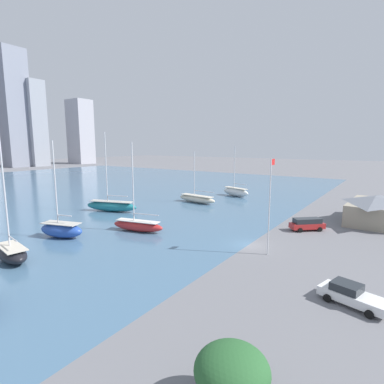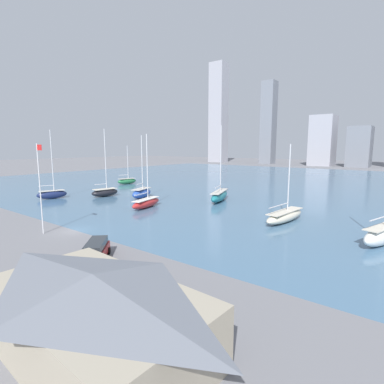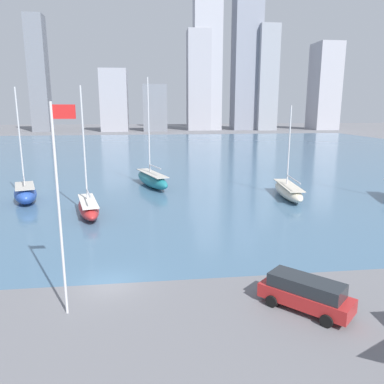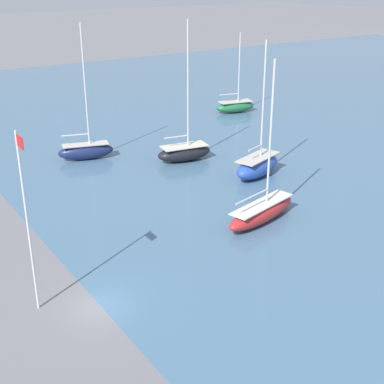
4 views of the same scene
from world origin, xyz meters
TOP-DOWN VIEW (x-y plane):
  - ground_plane at (0.00, 0.00)m, footprint 500.00×500.00m
  - harbor_water at (0.00, 70.00)m, footprint 180.00×140.00m
  - boat_shed at (22.64, -12.60)m, footprint 13.32×7.90m
  - flag_pole at (-1.98, -3.28)m, footprint 1.24×0.14m
  - yard_shrub at (-23.47, -9.39)m, footprint 3.71×3.71m
  - sailboat_red at (-3.65, 16.47)m, footprint 3.84×8.59m
  - sailboat_white at (33.07, 18.20)m, footprint 4.31×8.45m
  - sailboat_cream at (20.40, 21.66)m, footprint 3.35×10.26m
  - sailboat_teal at (3.33, 30.48)m, footprint 5.59×10.87m
  - sailboat_blue at (-11.98, 23.12)m, footprint 4.44×7.07m
  - sailboat_black at (-20.22, 19.64)m, footprint 3.53×6.53m
  - parked_pickup_white at (-9.07, -12.97)m, footprint 3.31×5.49m
  - parked_suv_red at (11.23, -4.58)m, footprint 4.81×4.97m

SIDE VIEW (x-z plane):
  - ground_plane at x=0.00m, z-range 0.00..0.00m
  - harbor_water at x=0.00m, z-range 0.00..0.00m
  - parked_pickup_white at x=-9.07m, z-range -0.02..1.68m
  - sailboat_cream at x=20.40m, z-range -4.82..6.63m
  - sailboat_red at x=-3.65m, z-range -5.74..7.61m
  - sailboat_black at x=-20.22m, z-range -6.47..8.49m
  - parked_suv_red at x=11.23m, z-range 0.08..1.98m
  - sailboat_teal at x=3.33m, z-range -6.55..8.78m
  - sailboat_blue at x=-11.98m, z-range -5.60..7.91m
  - sailboat_white at x=33.07m, z-range -5.09..7.43m
  - yard_shrub at x=-23.47m, z-range 0.47..3.78m
  - boat_shed at x=22.64m, z-range 0.00..4.44m
  - flag_pole at x=-1.98m, z-range 0.49..11.96m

